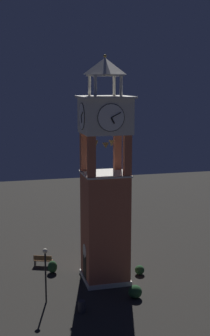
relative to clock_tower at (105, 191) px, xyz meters
name	(u,v)px	position (x,y,z in m)	size (l,w,h in m)	color
ground	(105,279)	(0.00, 0.00, -7.27)	(80.00, 80.00, 0.00)	#2A2925
clock_tower	(105,191)	(0.00, 0.00, 0.00)	(3.89, 3.89, 17.62)	#AD5B42
park_bench	(43,260)	(-4.06, -4.49, -6.79)	(1.00, 1.65, 0.95)	brown
lamp_post	(45,265)	(2.80, -5.07, -4.47)	(0.36, 0.36, 4.07)	black
trash_bin	(82,306)	(4.83, -2.87, -6.87)	(0.52, 0.52, 0.80)	#2D2D33
shrub_near_entry	(135,292)	(3.75, 1.34, -6.78)	(1.00, 1.00, 0.98)	#234C28
shrub_left_of_tower	(52,267)	(-2.32, -3.91, -6.76)	(0.78, 0.78, 1.04)	#234C28
shrub_behind_bench	(140,270)	(-0.24, 3.00, -6.89)	(0.79, 0.79, 0.77)	#234C28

